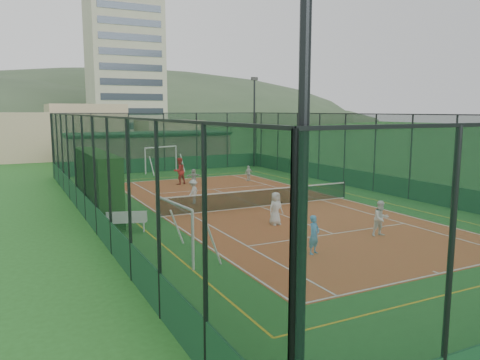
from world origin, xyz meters
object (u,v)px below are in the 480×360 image
Objects in this scene: child_far_back at (194,177)px; coach at (179,171)px; apartment_tower at (125,65)px; child_far_right at (249,173)px; floodlight_ne at (254,122)px; child_near_left at (276,208)px; child_near_right at (381,218)px; floodlight_sw at (302,190)px; futsal_goal_far at (161,160)px; clubhouse at (148,149)px; futsal_goal_near at (174,231)px; white_bench at (126,221)px; child_far_left at (193,192)px; child_near_mid at (314,235)px.

coach reaches higher than child_far_back.
apartment_tower is 26.05× the size of child_far_right.
floodlight_ne reaches higher than child_near_left.
apartment_tower is 91.27m from child_near_right.
child_far_back is at bearing 126.12° from coach.
floodlight_sw is 5.43× the size of child_near_left.
futsal_goal_far is at bearing -178.25° from floodlight_ne.
apartment_tower is (12.00, 60.00, 13.43)m from clubhouse.
futsal_goal_near is at bearing -104.01° from clubhouse.
futsal_goal_far is (7.28, 18.40, 0.59)m from white_bench.
futsal_goal_far reaches higher than child_far_back.
white_bench is 6.71m from child_near_left.
white_bench is 0.55× the size of futsal_goal_near.
apartment_tower is at bearing 58.98° from futsal_goal_far.
floodlight_sw reaches higher than child_far_back.
child_far_back is (-4.32, 0.16, -0.01)m from child_far_right.
coach is (-9.93, -7.21, -3.16)m from floodlight_ne.
child_far_back is at bearing 102.26° from child_near_right.
child_far_left is at bearing -30.54° from futsal_goal_near.
floodlight_sw is 2.66× the size of futsal_goal_near.
clubhouse is at bearing -141.88° from child_far_left.
apartment_tower is at bearing -17.73° from futsal_goal_near.
child_near_mid is at bearing 60.79° from child_far_right.
futsal_goal_near is (0.70, -4.37, 0.52)m from white_bench.
child_near_right is at bearing -105.23° from futsal_goal_far.
futsal_goal_far is 6.98m from coach.
child_near_left is 1.10× the size of child_far_left.
child_near_right is at bearing -13.24° from white_bench.
apartment_tower is at bearing 93.75° from white_bench.
futsal_goal_far is at bearing 76.20° from floodlight_sw.
child_near_mid is at bearing 49.95° from child_far_left.
futsal_goal_far is at bearing -143.27° from child_far_left.
floodlight_sw is at bearing 54.69° from child_far_right.
child_far_right is (10.94, 15.09, -0.42)m from futsal_goal_near.
white_bench is (-16.40, -18.68, -3.64)m from floodlight_ne.
child_far_left is (5.62, 18.99, -3.43)m from floodlight_sw.
futsal_goal_far is 1.75× the size of coach.
child_near_right is at bearing 80.60° from coach.
child_near_mid is 1.26× the size of child_far_back.
child_near_left is at bearing 70.79° from coach.
coach reaches higher than child_near_right.
child_near_mid is at bearing -114.56° from futsal_goal_far.
child_far_back is (-9.08, -7.80, -3.55)m from floodlight_ne.
clubhouse is at bearing 64.24° from child_near_mid.
futsal_goal_near is 16.86m from coach.
apartment_tower is at bearing 88.45° from child_near_right.
coach is (-2.91, 16.94, 0.20)m from child_near_right.
child_near_left is (-1.35, -25.89, -0.81)m from clubhouse.
futsal_goal_far is 7.53m from child_far_back.
white_bench is 15.82m from child_far_right.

